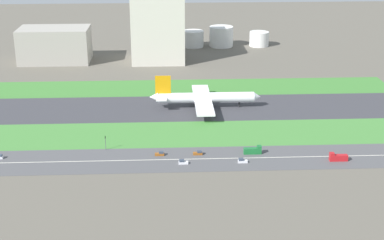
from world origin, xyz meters
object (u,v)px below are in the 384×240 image
at_px(airliner, 203,98).
at_px(car_2, 183,162).
at_px(fuel_tank_east, 259,39).
at_px(hangar_building, 158,26).
at_px(car_1, 242,161).
at_px(car_0, 160,154).
at_px(traffic_light, 105,142).
at_px(fuel_tank_centre, 221,36).
at_px(truck_1, 253,150).
at_px(truck_0, 338,157).
at_px(terminal_building, 55,45).
at_px(fuel_tank_west, 193,39).
at_px(car_4, 198,153).

distance_m(airliner, car_2, 79.53).
bearing_deg(car_2, fuel_tank_east, -107.08).
distance_m(car_2, hangar_building, 194.06).
xyz_separation_m(car_2, fuel_tank_east, (72.81, 237.00, 5.11)).
bearing_deg(airliner, car_1, -80.73).
xyz_separation_m(car_0, traffic_light, (-26.23, 7.99, 3.37)).
distance_m(car_0, fuel_tank_centre, 232.78).
height_order(truck_1, hangar_building, hangar_building).
bearing_deg(truck_0, hangar_building, -66.38).
bearing_deg(traffic_light, car_0, -16.95).
distance_m(fuel_tank_centre, fuel_tank_east, 32.41).
relative_size(car_2, fuel_tank_east, 0.27).
bearing_deg(terminal_building, car_2, -64.76).
height_order(terminal_building, fuel_tank_east, terminal_building).
relative_size(car_1, fuel_tank_centre, 0.22).
height_order(traffic_light, terminal_building, terminal_building).
relative_size(car_2, traffic_light, 0.61).
distance_m(traffic_light, fuel_tank_west, 225.48).
xyz_separation_m(car_4, fuel_tank_east, (65.24, 227.00, 5.11)).
bearing_deg(traffic_light, car_1, -15.70).
bearing_deg(car_2, car_0, -43.63).
relative_size(car_2, fuel_tank_west, 0.25).
relative_size(car_0, hangar_building, 0.08).
relative_size(car_2, hangar_building, 0.08).
bearing_deg(fuel_tank_centre, car_0, -102.66).
bearing_deg(car_0, car_4, 0.00).
xyz_separation_m(truck_0, traffic_light, (-108.52, 17.99, 2.62)).
height_order(truck_0, car_0, truck_0).
height_order(truck_1, terminal_building, terminal_building).
bearing_deg(truck_1, truck_0, -14.72).
distance_m(truck_1, fuel_tank_east, 230.38).
xyz_separation_m(car_4, traffic_light, (-44.30, 7.99, 3.37)).
bearing_deg(terminal_building, traffic_light, -72.83).
bearing_deg(car_1, car_0, -14.82).
xyz_separation_m(traffic_light, terminal_building, (-53.77, 174.01, 8.62)).
xyz_separation_m(airliner, traffic_light, (-51.29, -60.01, -1.94)).
relative_size(car_4, hangar_building, 0.08).
height_order(terminal_building, fuel_tank_west, terminal_building).
height_order(car_4, terminal_building, terminal_building).
height_order(car_1, hangar_building, hangar_building).
height_order(car_2, car_0, same).
bearing_deg(hangar_building, traffic_light, -98.03).
bearing_deg(car_2, fuel_tank_centre, -99.70).
distance_m(airliner, traffic_light, 78.96).
bearing_deg(truck_0, airliner, -53.73).
height_order(car_0, fuel_tank_west, fuel_tank_west).
height_order(car_4, fuel_tank_centre, fuel_tank_centre).
bearing_deg(car_1, traffic_light, -15.70).
height_order(car_4, hangar_building, hangar_building).
bearing_deg(truck_1, car_0, 180.00).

